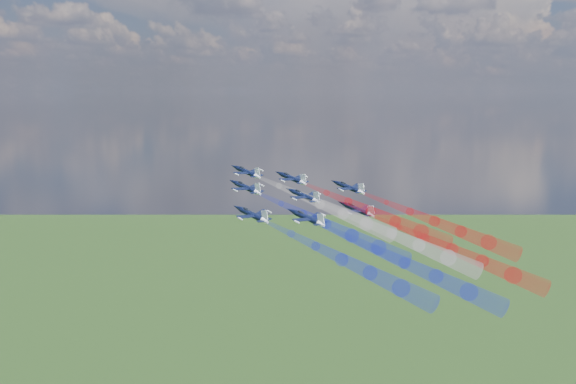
% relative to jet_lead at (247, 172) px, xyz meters
% --- Properties ---
extents(jet_lead, '(14.85, 13.42, 5.86)m').
position_rel_jet_lead_xyz_m(jet_lead, '(0.00, 0.00, 0.00)').
color(jet_lead, black).
extents(trail_lead, '(40.85, 20.06, 12.92)m').
position_rel_jet_lead_xyz_m(trail_lead, '(24.00, -9.95, -5.56)').
color(trail_lead, white).
extents(jet_inner_left, '(14.85, 13.42, 5.86)m').
position_rel_jet_lead_xyz_m(jet_inner_left, '(5.33, -12.37, -2.20)').
color(jet_inner_left, black).
extents(trail_inner_left, '(40.85, 20.06, 12.92)m').
position_rel_jet_lead_xyz_m(trail_inner_left, '(29.33, -22.32, -7.76)').
color(trail_inner_left, '#1B2BEB').
extents(jet_inner_right, '(14.85, 13.42, 5.86)m').
position_rel_jet_lead_xyz_m(jet_inner_right, '(11.98, 2.65, -1.50)').
color(jet_inner_right, black).
extents(trail_inner_right, '(40.85, 20.06, 12.92)m').
position_rel_jet_lead_xyz_m(trail_inner_right, '(35.98, -7.30, -7.06)').
color(trail_inner_right, red).
extents(jet_outer_left, '(14.85, 13.42, 5.86)m').
position_rel_jet_lead_xyz_m(jet_outer_left, '(12.68, -25.64, -6.12)').
color(jet_outer_left, black).
extents(trail_outer_left, '(40.85, 20.06, 12.92)m').
position_rel_jet_lead_xyz_m(trail_outer_left, '(36.68, -35.59, -11.68)').
color(trail_outer_left, '#1B2BEB').
extents(jet_center_third, '(14.85, 13.42, 5.86)m').
position_rel_jet_lead_xyz_m(jet_center_third, '(19.16, -8.36, -4.14)').
color(jet_center_third, black).
extents(trail_center_third, '(40.85, 20.06, 12.92)m').
position_rel_jet_lead_xyz_m(trail_center_third, '(43.16, -18.31, -9.70)').
color(trail_center_third, white).
extents(jet_outer_right, '(14.85, 13.42, 5.86)m').
position_rel_jet_lead_xyz_m(jet_outer_right, '(26.54, 7.31, -3.88)').
color(jet_outer_right, black).
extents(trail_outer_right, '(40.85, 20.06, 12.92)m').
position_rel_jet_lead_xyz_m(trail_outer_right, '(50.54, -2.64, -9.44)').
color(trail_outer_right, red).
extents(jet_rear_left, '(14.85, 13.42, 5.86)m').
position_rel_jet_lead_xyz_m(jet_rear_left, '(24.54, -21.77, -6.75)').
color(jet_rear_left, black).
extents(trail_rear_left, '(40.85, 20.06, 12.92)m').
position_rel_jet_lead_xyz_m(trail_rear_left, '(48.54, -31.72, -12.31)').
color(trail_rear_left, '#1B2BEB').
extents(jet_rear_right, '(14.85, 13.42, 5.86)m').
position_rel_jet_lead_xyz_m(jet_rear_right, '(32.10, -5.31, -7.30)').
color(jet_rear_right, black).
extents(trail_rear_right, '(40.85, 20.06, 12.92)m').
position_rel_jet_lead_xyz_m(trail_rear_right, '(56.10, -15.26, -12.86)').
color(trail_rear_right, red).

